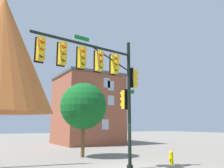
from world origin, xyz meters
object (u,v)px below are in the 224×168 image
Objects in this scene: fire_hydrant at (171,158)px; brick_building at (87,109)px; signal_pole_assembly at (103,73)px; tree_near at (84,106)px; tree_mid at (0,52)px.

brick_building is at bearing -96.72° from fire_hydrant.
tree_near is (-1.46, -5.90, -1.34)m from signal_pole_assembly.
fire_hydrant is (-4.88, -0.00, -4.82)m from signal_pole_assembly.
brick_building is at bearing -115.66° from tree_near.
signal_pole_assembly is at bearing 76.05° from tree_near.
tree_mid is at bearing 56.14° from brick_building.
fire_hydrant is 0.11× the size of tree_mid.
tree_near is at bearing -103.95° from signal_pole_assembly.
tree_mid reaches higher than tree_near.
signal_pole_assembly is 18.58m from brick_building.
signal_pole_assembly is 6.22m from tree_near.
tree_near reaches higher than fire_hydrant.
signal_pole_assembly is at bearing 0.02° from fire_hydrant.
tree_near is (3.41, -5.90, 3.48)m from fire_hydrant.
brick_building is (-12.13, -18.07, -0.88)m from tree_mid.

